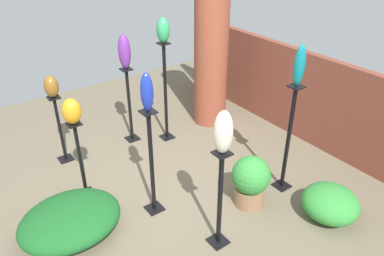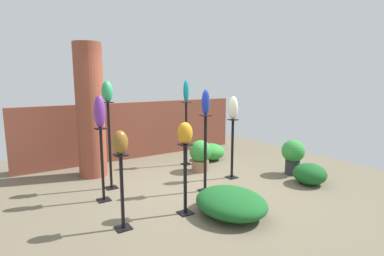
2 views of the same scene
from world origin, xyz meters
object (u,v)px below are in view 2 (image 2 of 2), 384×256
at_px(art_vase_cobalt, 206,102).
at_px(art_vase_jade, 107,92).
at_px(pedestal_cobalt, 205,157).
at_px(art_vase_bronze, 120,142).
at_px(pedestal_amber, 185,182).
at_px(potted_plant_front_right, 200,154).
at_px(pedestal_teal, 186,136).
at_px(pedestal_bronze, 122,196).
at_px(art_vase_violet, 100,112).
at_px(art_vase_amber, 185,133).
at_px(art_vase_teal, 186,91).
at_px(potted_plant_near_pillar, 293,154).
at_px(art_vase_ivory, 233,108).
at_px(pedestal_violet, 102,168).
at_px(brick_pillar, 90,111).
at_px(pedestal_ivory, 232,151).
at_px(pedestal_jade, 110,149).

xyz_separation_m(art_vase_cobalt, art_vase_jade, (-1.34, 1.04, 0.17)).
bearing_deg(pedestal_cobalt, art_vase_bronze, -163.43).
xyz_separation_m(pedestal_amber, potted_plant_front_right, (1.37, 1.58, -0.11)).
relative_size(pedestal_amber, art_vase_cobalt, 2.41).
height_order(art_vase_jade, potted_plant_front_right, art_vase_jade).
relative_size(pedestal_teal, pedestal_bronze, 1.43).
height_order(art_vase_cobalt, art_vase_violet, art_vase_cobalt).
xyz_separation_m(art_vase_amber, art_vase_jade, (-0.57, 1.61, 0.54)).
height_order(pedestal_amber, art_vase_teal, art_vase_teal).
distance_m(art_vase_teal, potted_plant_near_pillar, 2.65).
relative_size(art_vase_ivory, potted_plant_near_pillar, 0.62).
distance_m(pedestal_violet, art_vase_jade, 1.32).
distance_m(pedestal_cobalt, art_vase_jade, 2.03).
bearing_deg(art_vase_bronze, art_vase_teal, 42.34).
bearing_deg(potted_plant_front_right, art_vase_cobalt, -120.88).
bearing_deg(art_vase_jade, art_vase_teal, 15.83).
xyz_separation_m(pedestal_teal, pedestal_cobalt, (-0.62, -1.60, -0.05)).
bearing_deg(brick_pillar, potted_plant_front_right, -25.57).
bearing_deg(art_vase_violet, pedestal_cobalt, -19.23).
distance_m(pedestal_ivory, art_vase_jade, 2.62).
relative_size(brick_pillar, potted_plant_front_right, 3.97).
bearing_deg(pedestal_jade, art_vase_ivory, -18.81).
relative_size(pedestal_violet, art_vase_violet, 2.33).
height_order(pedestal_bronze, art_vase_violet, art_vase_violet).
xyz_separation_m(pedestal_amber, art_vase_cobalt, (0.76, 0.57, 1.09)).
height_order(brick_pillar, potted_plant_near_pillar, brick_pillar).
bearing_deg(art_vase_ivory, pedestal_teal, 101.07).
distance_m(pedestal_jade, art_vase_jade, 1.02).
bearing_deg(art_vase_cobalt, pedestal_jade, 141.99).
bearing_deg(art_vase_violet, potted_plant_front_right, 11.27).
height_order(pedestal_ivory, art_vase_amber, art_vase_amber).
bearing_deg(pedestal_amber, brick_pillar, 104.09).
height_order(pedestal_amber, pedestal_bronze, pedestal_amber).
relative_size(art_vase_amber, art_vase_cobalt, 0.72).
bearing_deg(pedestal_amber, art_vase_cobalt, 36.56).
height_order(art_vase_amber, potted_plant_front_right, art_vase_amber).
distance_m(art_vase_amber, potted_plant_front_right, 2.25).
height_order(brick_pillar, pedestal_amber, brick_pillar).
height_order(pedestal_ivory, art_vase_teal, art_vase_teal).
xyz_separation_m(brick_pillar, pedestal_jade, (0.06, -0.92, -0.60)).
distance_m(pedestal_ivory, pedestal_cobalt, 0.92).
relative_size(pedestal_violet, art_vase_teal, 2.46).
bearing_deg(brick_pillar, art_vase_teal, -10.41).
bearing_deg(pedestal_violet, art_vase_jade, 59.15).
bearing_deg(art_vase_amber, art_vase_ivory, 27.74).
distance_m(art_vase_cobalt, potted_plant_near_pillar, 2.38).
distance_m(art_vase_teal, art_vase_cobalt, 1.72).
bearing_deg(pedestal_violet, potted_plant_front_right, 11.27).
distance_m(pedestal_violet, art_vase_violet, 0.90).
bearing_deg(art_vase_jade, pedestal_teal, 15.83).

